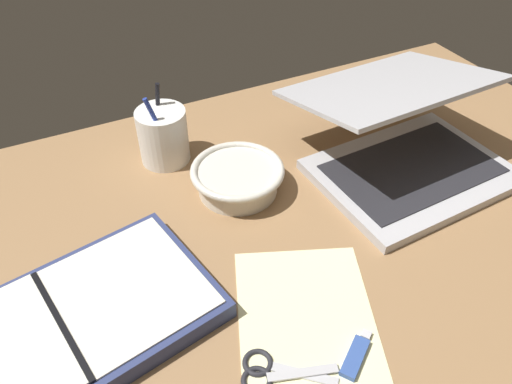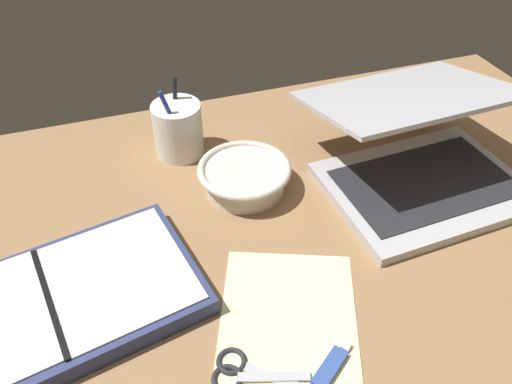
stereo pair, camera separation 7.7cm
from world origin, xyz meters
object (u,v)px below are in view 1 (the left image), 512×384
(planner, at_px, (63,330))
(scissors, at_px, (268,372))
(pen_cup, at_px, (163,136))
(laptop, at_px, (404,142))
(bowl, at_px, (238,177))

(planner, bearing_deg, scissors, -48.68)
(pen_cup, bearing_deg, scissors, -93.45)
(laptop, bearing_deg, pen_cup, 147.36)
(laptop, bearing_deg, scissors, -150.46)
(bowl, relative_size, pen_cup, 1.11)
(laptop, height_order, pen_cup, laptop)
(bowl, bearing_deg, scissors, -108.70)
(bowl, xyz_separation_m, pen_cup, (-0.08, 0.14, 0.02))
(bowl, xyz_separation_m, scissors, (-0.11, -0.33, -0.02))
(bowl, bearing_deg, laptop, -13.73)
(pen_cup, relative_size, planner, 0.34)
(bowl, relative_size, scissors, 1.38)
(pen_cup, bearing_deg, bowl, -59.74)
(planner, xyz_separation_m, scissors, (0.21, -0.16, -0.01))
(bowl, relative_size, planner, 0.38)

